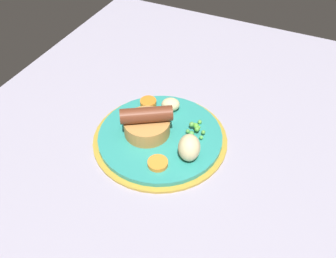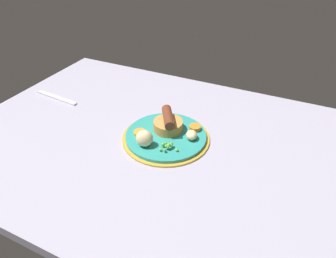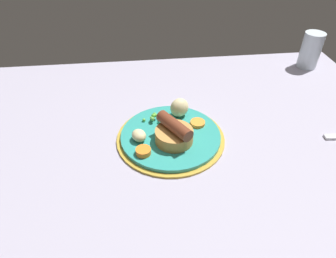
{
  "view_description": "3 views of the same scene",
  "coord_description": "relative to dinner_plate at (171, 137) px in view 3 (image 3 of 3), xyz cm",
  "views": [
    {
      "loc": [
        -39.7,
        -20.53,
        52.27
      ],
      "look_at": [
        3.42,
        -0.49,
        7.15
      ],
      "focal_mm": 40.0,
      "sensor_mm": 36.0,
      "label": 1
    },
    {
      "loc": [
        33.78,
        -59.82,
        54.31
      ],
      "look_at": [
        4.24,
        2.57,
        5.6
      ],
      "focal_mm": 32.0,
      "sensor_mm": 36.0,
      "label": 2
    },
    {
      "loc": [
        10.72,
        53.59,
        48.03
      ],
      "look_at": [
        4.93,
        3.09,
        7.26
      ],
      "focal_mm": 32.0,
      "sensor_mm": 36.0,
      "label": 3
    }
  ],
  "objects": [
    {
      "name": "sausage_pudding",
      "position": [
        -0.47,
        2.41,
        3.03
      ],
      "size": [
        8.42,
        9.36,
        5.65
      ],
      "rotation": [
        0.0,
        0.0,
        2.12
      ],
      "color": "#BC8442",
      "rests_on": "dinner_plate"
    },
    {
      "name": "drinking_glass",
      "position": [
        -48.14,
        -31.02,
        4.98
      ],
      "size": [
        6.17,
        6.17,
        11.1
      ],
      "primitive_type": "cylinder",
      "color": "silver",
      "rests_on": "dining_table"
    },
    {
      "name": "carrot_slice_0",
      "position": [
        6.49,
        5.75,
        1.47
      ],
      "size": [
        4.4,
        4.4,
        1.26
      ],
      "primitive_type": "cylinder",
      "rotation": [
        0.0,
        0.0,
        1.06
      ],
      "color": "orange",
      "rests_on": "dinner_plate"
    },
    {
      "name": "potato_chunk_1",
      "position": [
        -2.96,
        -6.9,
        3.21
      ],
      "size": [
        5.62,
        5.16,
        4.74
      ],
      "primitive_type": "ellipsoid",
      "rotation": [
        0.0,
        0.0,
        0.37
      ],
      "color": "beige",
      "rests_on": "dinner_plate"
    },
    {
      "name": "dining_table",
      "position": [
        -4.14,
        -1.44,
        -2.07
      ],
      "size": [
        110.0,
        80.0,
        3.0
      ],
      "primitive_type": "cube",
      "color": "#9E99AD",
      "rests_on": "ground"
    },
    {
      "name": "dinner_plate",
      "position": [
        0.0,
        0.0,
        0.0
      ],
      "size": [
        24.8,
        24.8,
        1.4
      ],
      "color": "#B79333",
      "rests_on": "dining_table"
    },
    {
      "name": "potato_chunk_0",
      "position": [
        7.2,
        1.2,
        2.1
      ],
      "size": [
        4.3,
        4.55,
        2.53
      ],
      "primitive_type": "ellipsoid",
      "rotation": [
        0.0,
        0.0,
        2.03
      ],
      "color": "beige",
      "rests_on": "dinner_plate"
    },
    {
      "name": "pea_pile",
      "position": [
        3.23,
        -5.64,
        1.88
      ],
      "size": [
        4.94,
        3.48,
        1.9
      ],
      "color": "#5CBA38",
      "rests_on": "dinner_plate"
    },
    {
      "name": "carrot_slice_2",
      "position": [
        -6.8,
        -2.85,
        1.25
      ],
      "size": [
        4.09,
        4.09,
        0.82
      ],
      "primitive_type": "cylinder",
      "rotation": [
        0.0,
        0.0,
        4.9
      ],
      "color": "orange",
      "rests_on": "dinner_plate"
    }
  ]
}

